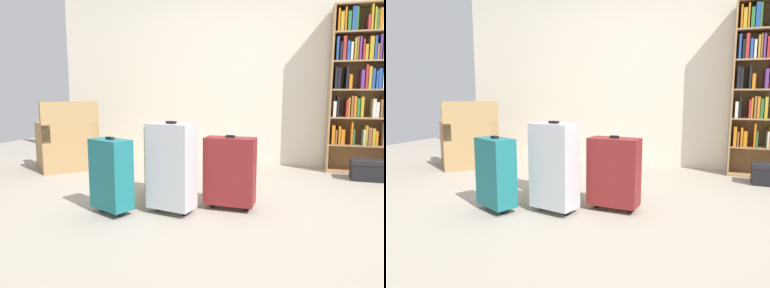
{
  "view_description": "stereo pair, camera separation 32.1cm",
  "coord_description": "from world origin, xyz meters",
  "views": [
    {
      "loc": [
        0.75,
        -2.86,
        1.01
      ],
      "look_at": [
        -0.14,
        0.19,
        0.55
      ],
      "focal_mm": 33.15,
      "sensor_mm": 36.0,
      "label": 1
    },
    {
      "loc": [
        1.05,
        -2.76,
        1.01
      ],
      "look_at": [
        -0.14,
        0.19,
        0.55
      ],
      "focal_mm": 33.15,
      "sensor_mm": 36.0,
      "label": 2
    }
  ],
  "objects": [
    {
      "name": "bookshelf",
      "position": [
        1.56,
        2.01,
        1.14
      ],
      "size": [
        0.81,
        0.32,
        2.08
      ],
      "color": "#A87F51",
      "rests_on": "ground"
    },
    {
      "name": "suitcase_teal",
      "position": [
        -0.7,
        -0.28,
        0.34
      ],
      "size": [
        0.41,
        0.33,
        0.65
      ],
      "color": "#19666B",
      "rests_on": "ground"
    },
    {
      "name": "armchair",
      "position": [
        -2.16,
        1.17,
        0.32
      ],
      "size": [
        0.99,
        0.99,
        0.9
      ],
      "color": "#9E7A4C",
      "rests_on": "ground"
    },
    {
      "name": "mug",
      "position": [
        -1.65,
        1.17,
        0.05
      ],
      "size": [
        0.12,
        0.08,
        0.1
      ],
      "color": "#1E7F4C",
      "rests_on": "ground"
    },
    {
      "name": "ground_plane",
      "position": [
        0.0,
        0.0,
        0.0
      ],
      "size": [
        9.82,
        9.82,
        0.0
      ],
      "primitive_type": "plane",
      "color": "#9E9384"
    },
    {
      "name": "suitcase_silver",
      "position": [
        -0.22,
        -0.13,
        0.4
      ],
      "size": [
        0.42,
        0.29,
        0.78
      ],
      "color": "#B7BABF",
      "rests_on": "ground"
    },
    {
      "name": "suitcase_dark_red",
      "position": [
        0.23,
        0.11,
        0.34
      ],
      "size": [
        0.44,
        0.23,
        0.65
      ],
      "color": "maroon",
      "rests_on": "ground"
    },
    {
      "name": "suitcase_olive",
      "position": [
        -0.43,
        0.31,
        0.37
      ],
      "size": [
        0.41,
        0.27,
        0.71
      ],
      "color": "brown",
      "rests_on": "ground"
    },
    {
      "name": "back_wall",
      "position": [
        0.0,
        2.24,
        1.3
      ],
      "size": [
        5.61,
        0.1,
        2.6
      ],
      "primitive_type": "cube",
      "color": "beige",
      "rests_on": "ground"
    }
  ]
}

